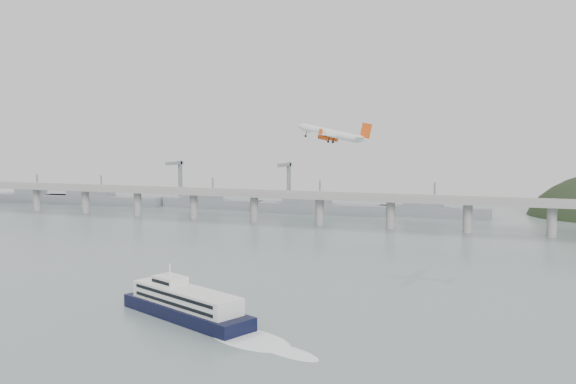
% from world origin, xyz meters
% --- Properties ---
extents(ground, '(900.00, 900.00, 0.00)m').
position_xyz_m(ground, '(0.00, 0.00, 0.00)').
color(ground, slate).
rests_on(ground, ground).
extents(bridge, '(800.00, 22.00, 23.90)m').
position_xyz_m(bridge, '(-1.15, 200.00, 17.65)').
color(bridge, gray).
rests_on(bridge, ground).
extents(distant_fleet, '(453.00, 60.90, 40.00)m').
position_xyz_m(distant_fleet, '(-155.36, 265.08, 6.22)').
color(distant_fleet, slate).
rests_on(distant_fleet, ground).
extents(ferry, '(86.78, 44.48, 17.37)m').
position_xyz_m(ferry, '(-5.37, -29.52, 4.71)').
color(ferry, black).
rests_on(ferry, ground).
extents(airliner, '(41.13, 37.39, 11.60)m').
position_xyz_m(airliner, '(12.62, 83.62, 62.82)').
color(airliner, white).
rests_on(airliner, ground).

